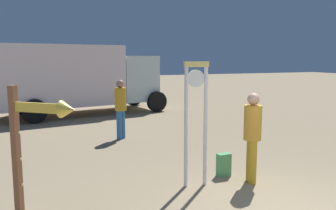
% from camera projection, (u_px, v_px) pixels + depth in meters
% --- Properties ---
extents(standing_clock, '(0.47, 0.14, 2.34)m').
position_uv_depth(standing_clock, '(196.00, 113.00, 6.37)').
color(standing_clock, silver).
rests_on(standing_clock, ground_plane).
extents(arrow_sign, '(0.95, 0.86, 2.01)m').
position_uv_depth(arrow_sign, '(37.00, 131.00, 4.99)').
color(arrow_sign, '#8F5A3C').
rests_on(arrow_sign, ground_plane).
extents(person_near_clock, '(0.33, 0.33, 1.75)m').
position_uv_depth(person_near_clock, '(252.00, 133.00, 6.59)').
color(person_near_clock, gold).
rests_on(person_near_clock, ground_plane).
extents(backpack, '(0.28, 0.20, 0.47)m').
position_uv_depth(backpack, '(223.00, 165.00, 7.05)').
color(backpack, '#51A061').
rests_on(backpack, ground_plane).
extents(person_distant, '(0.34, 0.34, 1.77)m').
position_uv_depth(person_distant, '(121.00, 106.00, 10.17)').
color(person_distant, teal).
rests_on(person_distant, ground_plane).
extents(box_truck_near, '(7.41, 3.64, 2.91)m').
position_uv_depth(box_truck_near, '(74.00, 77.00, 14.47)').
color(box_truck_near, white).
rests_on(box_truck_near, ground_plane).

